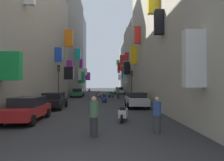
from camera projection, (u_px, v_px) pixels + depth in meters
ground_plane at (100, 97)px, 33.77m from camera, size 140.00×140.00×0.00m
building_left_mid_a at (45, 49)px, 30.48m from camera, size 7.26×4.21×14.33m
building_left_mid_b at (63, 42)px, 43.85m from camera, size 7.38×22.43×21.91m
building_left_mid_c at (74, 55)px, 59.34m from camera, size 7.39×8.61×20.33m
building_right_mid_b at (145, 60)px, 38.02m from camera, size 7.20×8.39×12.84m
building_right_mid_c at (138, 62)px, 45.73m from camera, size 7.23×7.03×13.62m
building_right_far at (132, 68)px, 56.67m from camera, size 7.34×14.86×12.64m
parked_car_red at (27, 108)px, 12.36m from camera, size 1.86×4.38×1.42m
parked_car_silver at (136, 99)px, 19.41m from camera, size 1.92×4.30×1.41m
parked_car_white at (119, 90)px, 43.99m from camera, size 1.90×4.20×1.45m
parked_car_green at (78, 93)px, 34.32m from camera, size 1.84×4.11×1.39m
parked_car_black at (54, 100)px, 18.46m from camera, size 1.95×3.95×1.41m
scooter_silver at (99, 94)px, 33.58m from camera, size 0.72×1.80×1.13m
scooter_red at (89, 90)px, 53.54m from camera, size 0.51×1.91×1.13m
scooter_white at (123, 113)px, 12.32m from camera, size 0.65×1.78×1.13m
scooter_green at (111, 95)px, 33.18m from camera, size 0.86×1.83×1.13m
scooter_blue at (104, 98)px, 24.79m from camera, size 0.66×1.91×1.13m
scooter_black at (116, 91)px, 49.79m from camera, size 0.78×1.71×1.13m
pedestrian_crossing at (94, 116)px, 8.82m from camera, size 0.46×0.46×1.67m
pedestrian_near_left at (118, 93)px, 30.91m from camera, size 0.46×0.46×1.68m
pedestrian_near_right at (157, 115)px, 9.41m from camera, size 0.42×0.42×1.61m
traffic_light_near_corner at (132, 80)px, 29.85m from camera, size 0.26×0.34×4.01m
traffic_light_far_corner at (59, 77)px, 24.20m from camera, size 0.26×0.34×4.34m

